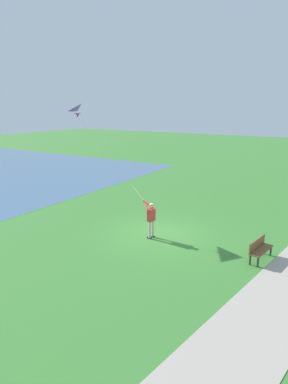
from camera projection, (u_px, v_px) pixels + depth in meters
ground_plane at (158, 234)px, 16.23m from camera, size 120.00×120.00×0.00m
walkway_path at (288, 288)px, 11.35m from camera, size 7.36×31.98×0.02m
person_kite_flyer at (151, 217)px, 15.54m from camera, size 0.62×0.52×1.83m
flying_kite at (82, 112)px, 17.04m from camera, size 4.64×1.26×4.43m
park_bench_near_walkway at (260, 248)px, 13.38m from camera, size 0.67×1.55×0.88m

